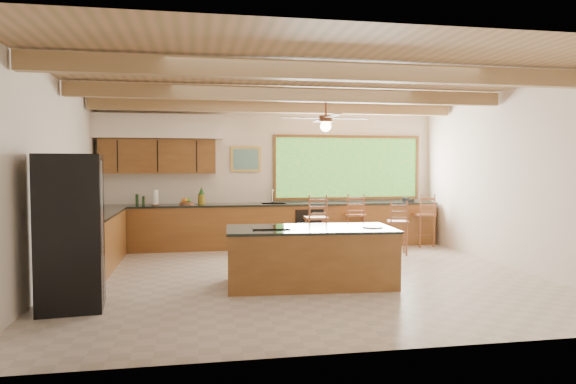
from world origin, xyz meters
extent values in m
plane|color=#C1AFA0|center=(0.00, 0.00, 0.00)|extent=(7.20, 7.20, 0.00)
cube|color=silver|center=(0.00, 3.25, 1.50)|extent=(7.20, 0.04, 3.00)
cube|color=silver|center=(0.00, -3.25, 1.50)|extent=(7.20, 0.04, 3.00)
cube|color=silver|center=(-3.60, 0.00, 1.50)|extent=(0.04, 6.50, 3.00)
cube|color=silver|center=(3.60, 0.00, 1.50)|extent=(0.04, 6.50, 3.00)
cube|color=#A37751|center=(0.00, 0.00, 3.00)|extent=(7.20, 6.50, 0.04)
cube|color=#946F4A|center=(0.00, -1.60, 2.86)|extent=(7.10, 0.15, 0.22)
cube|color=#946F4A|center=(0.00, 0.50, 2.86)|extent=(7.10, 0.15, 0.22)
cube|color=#946F4A|center=(0.00, 2.30, 2.86)|extent=(7.10, 0.15, 0.22)
cube|color=brown|center=(-2.35, 3.06, 1.90)|extent=(2.30, 0.35, 0.70)
cube|color=white|center=(-2.35, 2.99, 2.50)|extent=(2.60, 0.50, 0.48)
cylinder|color=#FFEABF|center=(-3.05, 2.99, 2.27)|extent=(0.10, 0.10, 0.01)
cylinder|color=#FFEABF|center=(-1.65, 2.99, 2.27)|extent=(0.10, 0.10, 0.01)
cube|color=#6CB641|center=(1.70, 3.22, 1.67)|extent=(3.20, 0.04, 1.30)
cube|color=gold|center=(-0.55, 3.22, 1.85)|extent=(0.64, 0.03, 0.54)
cube|color=#467F67|center=(-0.55, 3.20, 1.85)|extent=(0.54, 0.01, 0.44)
cube|color=brown|center=(0.00, 2.91, 0.44)|extent=(7.00, 0.65, 0.88)
cube|color=black|center=(0.00, 2.91, 0.90)|extent=(7.04, 0.69, 0.04)
cube|color=brown|center=(-3.26, 1.35, 0.44)|extent=(0.65, 2.35, 0.88)
cube|color=black|center=(-3.26, 1.35, 0.90)|extent=(0.69, 2.39, 0.04)
cube|color=black|center=(0.70, 2.58, 0.42)|extent=(0.60, 0.02, 0.78)
cube|color=silver|center=(0.00, 2.91, 0.91)|extent=(0.50, 0.38, 0.03)
cylinder|color=silver|center=(0.00, 3.11, 1.07)|extent=(0.03, 0.03, 0.30)
cylinder|color=silver|center=(0.00, 3.01, 1.20)|extent=(0.03, 0.20, 0.03)
cylinder|color=white|center=(-2.41, 2.89, 1.07)|extent=(0.12, 0.12, 0.31)
cylinder|color=#1B3D18|center=(-2.78, 3.08, 1.03)|extent=(0.06, 0.06, 0.21)
cylinder|color=#1B3D18|center=(-2.64, 2.96, 1.01)|extent=(0.05, 0.05, 0.18)
cube|color=black|center=(2.97, 2.85, 0.97)|extent=(0.25, 0.23, 0.09)
cube|color=brown|center=(0.00, -0.57, 0.40)|extent=(2.40, 1.23, 0.79)
cube|color=black|center=(0.00, -0.57, 0.81)|extent=(2.44, 1.27, 0.04)
cube|color=black|center=(-0.57, -0.54, 0.84)|extent=(0.55, 0.45, 0.02)
cylinder|color=white|center=(0.89, -0.70, 0.84)|extent=(0.29, 0.29, 0.01)
cube|color=black|center=(-3.08, -1.27, 0.93)|extent=(0.79, 0.77, 1.85)
cube|color=silver|center=(-2.72, -1.27, 0.93)|extent=(0.03, 0.05, 1.70)
cube|color=brown|center=(0.67, 1.89, 0.70)|extent=(0.43, 0.43, 0.04)
cylinder|color=brown|center=(0.51, 1.72, 0.34)|extent=(0.04, 0.04, 0.68)
cylinder|color=brown|center=(0.84, 1.72, 0.34)|extent=(0.04, 0.04, 0.68)
cylinder|color=brown|center=(0.51, 2.05, 0.34)|extent=(0.04, 0.04, 0.68)
cylinder|color=brown|center=(0.84, 2.05, 0.34)|extent=(0.04, 0.04, 0.68)
cube|color=brown|center=(1.64, 2.45, 0.69)|extent=(0.50, 0.50, 0.04)
cylinder|color=brown|center=(1.48, 2.29, 0.34)|extent=(0.04, 0.04, 0.67)
cylinder|color=brown|center=(1.80, 2.29, 0.34)|extent=(0.04, 0.04, 0.67)
cylinder|color=brown|center=(1.48, 2.61, 0.34)|extent=(0.04, 0.04, 0.67)
cylinder|color=brown|center=(1.80, 2.61, 0.34)|extent=(0.04, 0.04, 0.67)
cube|color=brown|center=(3.15, 2.45, 0.68)|extent=(0.42, 0.42, 0.04)
cylinder|color=brown|center=(2.99, 2.29, 0.33)|extent=(0.04, 0.04, 0.66)
cylinder|color=brown|center=(3.30, 2.29, 0.33)|extent=(0.04, 0.04, 0.66)
cylinder|color=brown|center=(2.99, 2.61, 0.33)|extent=(0.04, 0.04, 0.66)
cylinder|color=brown|center=(3.30, 2.61, 0.33)|extent=(0.04, 0.04, 0.66)
cube|color=brown|center=(2.22, 1.60, 0.63)|extent=(0.46, 0.46, 0.04)
cylinder|color=brown|center=(2.07, 1.45, 0.31)|extent=(0.04, 0.04, 0.61)
cylinder|color=brown|center=(2.37, 1.45, 0.31)|extent=(0.04, 0.04, 0.61)
cylinder|color=brown|center=(2.07, 1.75, 0.31)|extent=(0.04, 0.04, 0.61)
cylinder|color=brown|center=(2.37, 1.75, 0.31)|extent=(0.04, 0.04, 0.61)
camera|label=1|loc=(-1.61, -7.69, 1.72)|focal=32.00mm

